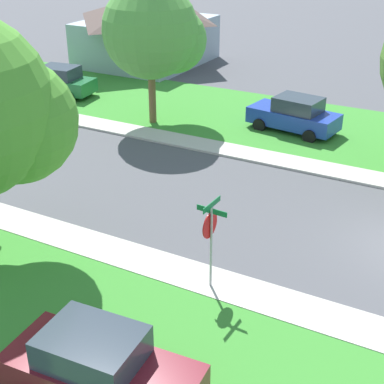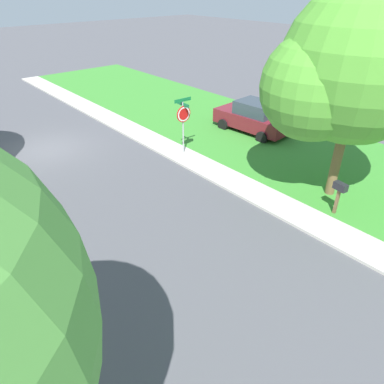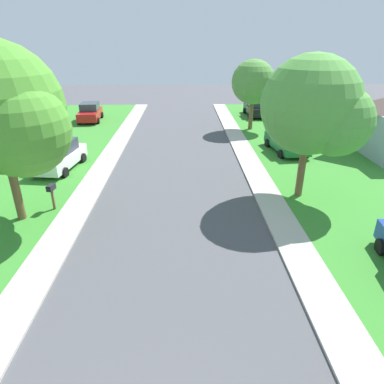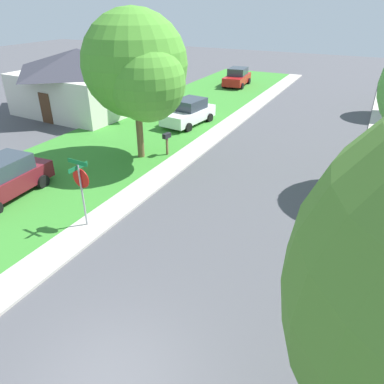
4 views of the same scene
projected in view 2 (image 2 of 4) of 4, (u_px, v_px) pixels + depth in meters
ground_plane at (47, 150)px, 17.60m from camera, size 120.00×120.00×0.00m
sidewalk_west at (307, 219)px, 12.43m from camera, size 1.40×56.00×0.10m
lawn_west at (369, 177)px, 15.06m from camera, size 8.00×56.00×0.08m
stop_sign_far_corner at (183, 117)px, 16.18m from camera, size 0.92×0.92×2.77m
car_maroon_far_down_street at (254, 117)px, 19.24m from camera, size 2.25×4.41×1.76m
tree_sidewalk_mid at (348, 71)px, 11.45m from camera, size 5.59×5.20×7.53m
mailbox at (339, 191)px, 12.22m from camera, size 0.32×0.51×1.31m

